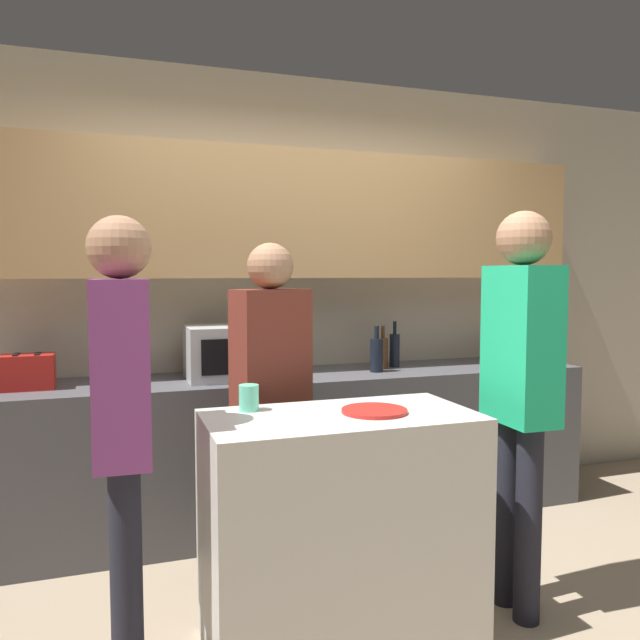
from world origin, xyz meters
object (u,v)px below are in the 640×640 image
potted_plant (510,333)px  person_left (521,376)px  person_right (271,386)px  toaster (28,372)px  bottle_0 (376,354)px  bottle_1 (383,352)px  bottle_2 (395,349)px  cup_0 (249,398)px  plate_on_island (374,411)px  microwave (233,352)px  person_center (123,409)px

potted_plant → person_left: person_left is taller
person_left → person_right: (-0.95, 0.56, -0.08)m
toaster → bottle_0: size_ratio=0.93×
bottle_0 → bottle_1: bearing=48.0°
bottle_0 → bottle_2: size_ratio=0.96×
cup_0 → person_right: 0.41m
bottle_0 → cup_0: (-1.00, -1.01, -0.01)m
potted_plant → bottle_0: (-0.99, -0.06, -0.09)m
plate_on_island → cup_0: size_ratio=2.49×
person_left → bottle_0: bearing=8.2°
bottle_0 → plate_on_island: size_ratio=1.08×
microwave → toaster: (-1.06, 0.00, -0.06)m
toaster → bottle_1: bottle_1 is taller
toaster → bottle_2: bearing=2.5°
person_left → person_right: size_ratio=1.08×
bottle_0 → person_center: (-1.49, -1.15, 0.01)m
toaster → person_center: person_center is taller
potted_plant → person_center: (-2.48, -1.20, -0.08)m
person_left → bottle_1: bearing=4.0°
potted_plant → microwave: bearing=-180.0°
toaster → cup_0: 1.41m
plate_on_island → cup_0: 0.50m
bottle_1 → toaster: bearing=-178.8°
bottle_2 → person_right: person_right is taller
microwave → bottle_0: size_ratio=1.85×
bottle_0 → person_center: person_center is taller
bottle_2 → plate_on_island: size_ratio=1.12×
bottle_0 → person_right: person_right is taller
bottle_2 → person_center: bearing=-142.4°
potted_plant → person_left: 1.53m
cup_0 → person_left: (1.13, -0.20, 0.06)m
bottle_0 → bottle_2: (0.19, 0.15, 0.00)m
toaster → person_left: (2.06, -1.27, 0.07)m
bottle_0 → person_right: bearing=-141.7°
toaster → bottle_2: 2.12m
potted_plant → person_center: bearing=-154.1°
bottle_0 → person_left: (0.13, -1.21, 0.05)m
microwave → person_left: (0.99, -1.27, 0.01)m
microwave → person_right: size_ratio=0.32×
person_right → bottle_1: bearing=-155.7°
toaster → bottle_2: (2.12, 0.09, 0.02)m
person_center → microwave: bearing=155.2°
toaster → bottle_0: (1.93, -0.06, 0.02)m
person_right → person_left: bearing=134.3°
microwave → plate_on_island: 1.30m
toaster → plate_on_island: size_ratio=1.00×
plate_on_island → person_right: 0.62m
bottle_0 → bottle_1: bottle_0 is taller
microwave → bottle_2: size_ratio=1.78×
bottle_1 → plate_on_island: (-0.63, -1.30, -0.05)m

